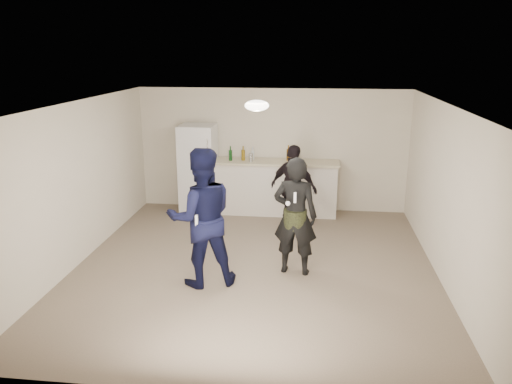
# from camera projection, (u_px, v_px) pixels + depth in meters

# --- Properties ---
(floor) EXTENTS (6.00, 6.00, 0.00)m
(floor) POSITION_uv_depth(u_px,v_px,m) (254.00, 267.00, 7.74)
(floor) COLOR #6B5B4C
(floor) RESTS_ON ground
(ceiling) EXTENTS (6.00, 6.00, 0.00)m
(ceiling) POSITION_uv_depth(u_px,v_px,m) (254.00, 104.00, 7.05)
(ceiling) COLOR silver
(ceiling) RESTS_ON wall_back
(wall_back) EXTENTS (6.00, 0.00, 6.00)m
(wall_back) POSITION_uv_depth(u_px,v_px,m) (272.00, 150.00, 10.26)
(wall_back) COLOR beige
(wall_back) RESTS_ON floor
(wall_front) EXTENTS (6.00, 0.00, 6.00)m
(wall_front) POSITION_uv_depth(u_px,v_px,m) (215.00, 278.00, 4.53)
(wall_front) COLOR beige
(wall_front) RESTS_ON floor
(wall_left) EXTENTS (0.00, 6.00, 6.00)m
(wall_left) POSITION_uv_depth(u_px,v_px,m) (78.00, 184.00, 7.70)
(wall_left) COLOR beige
(wall_left) RESTS_ON floor
(wall_right) EXTENTS (0.00, 6.00, 6.00)m
(wall_right) POSITION_uv_depth(u_px,v_px,m) (446.00, 195.00, 7.08)
(wall_right) COLOR beige
(wall_right) RESTS_ON floor
(counter) EXTENTS (2.60, 0.56, 1.05)m
(counter) POSITION_uv_depth(u_px,v_px,m) (272.00, 188.00, 10.14)
(counter) COLOR silver
(counter) RESTS_ON floor
(counter_top) EXTENTS (2.68, 0.64, 0.04)m
(counter_top) POSITION_uv_depth(u_px,v_px,m) (272.00, 162.00, 9.99)
(counter_top) COLOR beige
(counter_top) RESTS_ON counter
(fridge) EXTENTS (0.70, 0.70, 1.80)m
(fridge) POSITION_uv_depth(u_px,v_px,m) (199.00, 169.00, 10.14)
(fridge) COLOR white
(fridge) RESTS_ON floor
(fridge_handle) EXTENTS (0.02, 0.02, 0.60)m
(fridge_handle) POSITION_uv_depth(u_px,v_px,m) (208.00, 154.00, 9.64)
(fridge_handle) COLOR silver
(fridge_handle) RESTS_ON fridge
(ceiling_dome) EXTENTS (0.36, 0.36, 0.16)m
(ceiling_dome) POSITION_uv_depth(u_px,v_px,m) (257.00, 106.00, 7.35)
(ceiling_dome) COLOR white
(ceiling_dome) RESTS_ON ceiling
(shaker) EXTENTS (0.08, 0.08, 0.17)m
(shaker) POSITION_uv_depth(u_px,v_px,m) (251.00, 157.00, 9.91)
(shaker) COLOR #AEAEB2
(shaker) RESTS_ON counter_top
(man) EXTENTS (1.16, 1.04, 1.98)m
(man) POSITION_uv_depth(u_px,v_px,m) (201.00, 218.00, 6.94)
(man) COLOR #0E103B
(man) RESTS_ON floor
(woman) EXTENTS (0.70, 0.51, 1.78)m
(woman) POSITION_uv_depth(u_px,v_px,m) (295.00, 216.00, 7.32)
(woman) COLOR black
(woman) RESTS_ON floor
(camo_shorts) EXTENTS (0.34, 0.34, 0.28)m
(camo_shorts) POSITION_uv_depth(u_px,v_px,m) (295.00, 219.00, 7.33)
(camo_shorts) COLOR #2F3819
(camo_shorts) RESTS_ON woman
(spectator) EXTENTS (1.01, 0.77, 1.60)m
(spectator) POSITION_uv_depth(u_px,v_px,m) (294.00, 188.00, 9.12)
(spectator) COLOR black
(spectator) RESTS_ON floor
(remote_man) EXTENTS (0.04, 0.04, 0.15)m
(remote_man) POSITION_uv_depth(u_px,v_px,m) (197.00, 220.00, 6.66)
(remote_man) COLOR silver
(remote_man) RESTS_ON man
(nunchuk_man) EXTENTS (0.07, 0.07, 0.07)m
(nunchuk_man) POSITION_uv_depth(u_px,v_px,m) (206.00, 225.00, 6.69)
(nunchuk_man) COLOR white
(nunchuk_man) RESTS_ON man
(remote_woman) EXTENTS (0.04, 0.04, 0.15)m
(remote_woman) POSITION_uv_depth(u_px,v_px,m) (295.00, 198.00, 6.98)
(remote_woman) COLOR white
(remote_woman) RESTS_ON woman
(nunchuk_woman) EXTENTS (0.07, 0.07, 0.07)m
(nunchuk_woman) POSITION_uv_depth(u_px,v_px,m) (288.00, 204.00, 7.05)
(nunchuk_woman) COLOR white
(nunchuk_woman) RESTS_ON woman
(bottle_cluster) EXTENTS (1.34, 0.25, 0.26)m
(bottle_cluster) POSITION_uv_depth(u_px,v_px,m) (262.00, 155.00, 9.99)
(bottle_cluster) COLOR #7B5F12
(bottle_cluster) RESTS_ON counter_top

